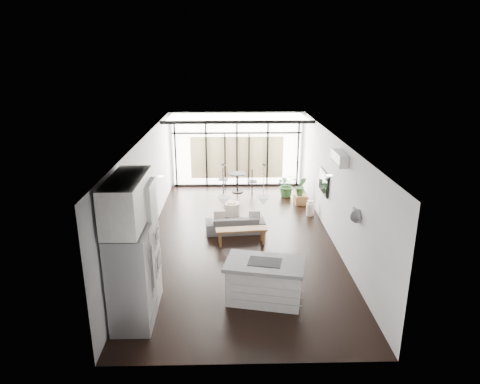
{
  "coord_description": "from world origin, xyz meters",
  "views": [
    {
      "loc": [
        -0.28,
        -10.8,
        4.88
      ],
      "look_at": [
        0.0,
        0.3,
        1.25
      ],
      "focal_mm": 32.0,
      "sensor_mm": 36.0,
      "label": 1
    }
  ],
  "objects_px": {
    "island": "(264,281)",
    "fridge": "(131,280)",
    "pouf": "(232,209)",
    "milk_can": "(310,208)",
    "sofa": "(235,221)",
    "console_bench": "(241,236)",
    "tv": "(324,182)"
  },
  "relations": [
    {
      "from": "sofa",
      "to": "pouf",
      "type": "bearing_deg",
      "value": -91.16
    },
    {
      "from": "console_bench",
      "to": "milk_can",
      "type": "bearing_deg",
      "value": 36.62
    },
    {
      "from": "island",
      "to": "console_bench",
      "type": "distance_m",
      "value": 2.78
    },
    {
      "from": "milk_can",
      "to": "console_bench",
      "type": "bearing_deg",
      "value": -137.15
    },
    {
      "from": "sofa",
      "to": "pouf",
      "type": "distance_m",
      "value": 1.35
    },
    {
      "from": "island",
      "to": "pouf",
      "type": "distance_m",
      "value": 4.94
    },
    {
      "from": "fridge",
      "to": "island",
      "type": "bearing_deg",
      "value": 17.12
    },
    {
      "from": "island",
      "to": "pouf",
      "type": "height_order",
      "value": "island"
    },
    {
      "from": "milk_can",
      "to": "tv",
      "type": "height_order",
      "value": "tv"
    },
    {
      "from": "island",
      "to": "milk_can",
      "type": "xyz_separation_m",
      "value": [
        1.82,
        4.8,
        -0.19
      ]
    },
    {
      "from": "console_bench",
      "to": "pouf",
      "type": "distance_m",
      "value": 2.17
    },
    {
      "from": "sofa",
      "to": "island",
      "type": "bearing_deg",
      "value": 93.61
    },
    {
      "from": "pouf",
      "to": "tv",
      "type": "bearing_deg",
      "value": -16.83
    },
    {
      "from": "island",
      "to": "fridge",
      "type": "bearing_deg",
      "value": -150.63
    },
    {
      "from": "sofa",
      "to": "pouf",
      "type": "relative_size",
      "value": 3.37
    },
    {
      "from": "console_bench",
      "to": "tv",
      "type": "bearing_deg",
      "value": 22.57
    },
    {
      "from": "fridge",
      "to": "sofa",
      "type": "height_order",
      "value": "fridge"
    },
    {
      "from": "sofa",
      "to": "milk_can",
      "type": "height_order",
      "value": "sofa"
    },
    {
      "from": "island",
      "to": "fridge",
      "type": "relative_size",
      "value": 0.85
    },
    {
      "from": "console_bench",
      "to": "sofa",
      "type": "bearing_deg",
      "value": 94.43
    },
    {
      "from": "tv",
      "to": "fridge",
      "type": "bearing_deg",
      "value": -133.14
    },
    {
      "from": "pouf",
      "to": "milk_can",
      "type": "relative_size",
      "value": 1.01
    },
    {
      "from": "console_bench",
      "to": "fridge",
      "type": "bearing_deg",
      "value": -127.22
    },
    {
      "from": "fridge",
      "to": "console_bench",
      "type": "bearing_deg",
      "value": 59.01
    },
    {
      "from": "fridge",
      "to": "tv",
      "type": "relative_size",
      "value": 1.7
    },
    {
      "from": "pouf",
      "to": "tv",
      "type": "xyz_separation_m",
      "value": [
        2.68,
        -0.81,
        1.1
      ]
    },
    {
      "from": "fridge",
      "to": "tv",
      "type": "distance_m",
      "value": 6.66
    },
    {
      "from": "console_bench",
      "to": "tv",
      "type": "height_order",
      "value": "tv"
    },
    {
      "from": "sofa",
      "to": "tv",
      "type": "height_order",
      "value": "tv"
    },
    {
      "from": "pouf",
      "to": "milk_can",
      "type": "height_order",
      "value": "milk_can"
    },
    {
      "from": "fridge",
      "to": "tv",
      "type": "height_order",
      "value": "fridge"
    },
    {
      "from": "tv",
      "to": "pouf",
      "type": "bearing_deg",
      "value": 163.17
    }
  ]
}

